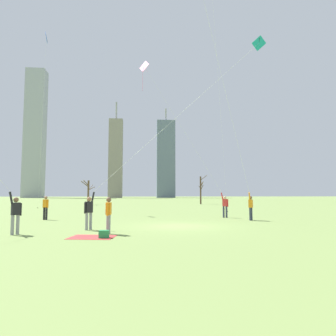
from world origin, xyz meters
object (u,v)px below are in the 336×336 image
object	(u,v)px
bystander_watching_nearby	(46,207)
picnic_spot	(99,235)
bystander_strolling_midfield	(109,213)
kite_flyer_far_back_pink	(207,174)
bare_tree_left_of_center	(201,189)
distant_kite_drifting_left_blue	(46,51)
kite_flyer_foreground_left_teal	(117,183)
kite_flyer_midfield_right_white	(238,151)
bare_tree_right_of_center	(88,191)

from	to	relation	value
bystander_watching_nearby	picnic_spot	xyz separation A→B (m)	(4.80, -9.13, -0.81)
bystander_strolling_midfield	kite_flyer_far_back_pink	bearing A→B (deg)	55.41
bare_tree_left_of_center	picnic_spot	bearing A→B (deg)	-106.95
distant_kite_drifting_left_blue	picnic_spot	distance (m)	28.04
kite_flyer_foreground_left_teal	kite_flyer_midfield_right_white	size ratio (longest dim) A/B	0.68
kite_flyer_far_back_pink	bare_tree_left_of_center	distance (m)	30.00
kite_flyer_far_back_pink	kite_flyer_foreground_left_teal	bearing A→B (deg)	-130.54
bare_tree_right_of_center	bare_tree_left_of_center	world-z (taller)	bare_tree_left_of_center
kite_flyer_far_back_pink	bystander_watching_nearby	size ratio (longest dim) A/B	8.27
distant_kite_drifting_left_blue	bare_tree_left_of_center	size ratio (longest dim) A/B	3.80
kite_flyer_far_back_pink	bystander_watching_nearby	world-z (taller)	kite_flyer_far_back_pink
picnic_spot	bare_tree_left_of_center	bearing A→B (deg)	73.05
picnic_spot	bystander_strolling_midfield	bearing A→B (deg)	76.78
bystander_strolling_midfield	distant_kite_drifting_left_blue	bearing A→B (deg)	114.64
distant_kite_drifting_left_blue	bare_tree_left_of_center	bearing A→B (deg)	43.16
bare_tree_right_of_center	kite_flyer_far_back_pink	bearing A→B (deg)	-64.85
picnic_spot	bare_tree_right_of_center	size ratio (longest dim) A/B	0.50
bystander_strolling_midfield	distant_kite_drifting_left_blue	distance (m)	26.82
kite_flyer_far_back_pink	bare_tree_right_of_center	world-z (taller)	kite_flyer_far_back_pink
kite_flyer_foreground_left_teal	bystander_watching_nearby	world-z (taller)	kite_flyer_foreground_left_teal
kite_flyer_midfield_right_white	bare_tree_left_of_center	distance (m)	33.58
bystander_watching_nearby	distant_kite_drifting_left_blue	world-z (taller)	distant_kite_drifting_left_blue
kite_flyer_foreground_left_teal	bare_tree_left_of_center	world-z (taller)	kite_flyer_foreground_left_teal
distant_kite_drifting_left_blue	picnic_spot	size ratio (longest dim) A/B	9.52
bare_tree_left_of_center	distant_kite_drifting_left_blue	bearing A→B (deg)	-136.84
kite_flyer_midfield_right_white	bare_tree_left_of_center	xyz separation A→B (m)	(4.15, 33.26, -1.97)
bystander_watching_nearby	bystander_strolling_midfield	world-z (taller)	same
distant_kite_drifting_left_blue	bystander_watching_nearby	bearing A→B (deg)	-71.35
kite_flyer_foreground_left_teal	bystander_strolling_midfield	distance (m)	2.53
kite_flyer_midfield_right_white	bystander_strolling_midfield	bearing A→B (deg)	-143.99
bare_tree_left_of_center	bystander_strolling_midfield	bearing A→B (deg)	-107.05
bystander_strolling_midfield	bystander_watching_nearby	bearing A→B (deg)	122.23
kite_flyer_foreground_left_teal	distant_kite_drifting_left_blue	size ratio (longest dim) A/B	0.64
bystander_watching_nearby	distant_kite_drifting_left_blue	xyz separation A→B (m)	(-3.84, 11.36, 16.26)
kite_flyer_midfield_right_white	bystander_strolling_midfield	distance (m)	10.31
kite_flyer_midfield_right_white	bare_tree_right_of_center	world-z (taller)	kite_flyer_midfield_right_white
picnic_spot	bare_tree_left_of_center	distance (m)	41.93
picnic_spot	kite_flyer_midfield_right_white	bearing A→B (deg)	40.07
bare_tree_left_of_center	kite_flyer_foreground_left_teal	bearing A→B (deg)	-107.65
kite_flyer_midfield_right_white	picnic_spot	size ratio (longest dim) A/B	8.96
kite_flyer_far_back_pink	distant_kite_drifting_left_blue	distance (m)	22.97
bystander_watching_nearby	picnic_spot	distance (m)	10.35
kite_flyer_far_back_pink	distant_kite_drifting_left_blue	world-z (taller)	distant_kite_drifting_left_blue
kite_flyer_foreground_left_teal	bystander_strolling_midfield	xyz separation A→B (m)	(-0.21, -2.07, -1.43)
distant_kite_drifting_left_blue	bare_tree_left_of_center	distance (m)	32.06
kite_flyer_far_back_pink	bare_tree_left_of_center	size ratio (longest dim) A/B	2.67
bystander_watching_nearby	bare_tree_left_of_center	bearing A→B (deg)	61.19
bystander_watching_nearby	bare_tree_left_of_center	world-z (taller)	bare_tree_left_of_center
kite_flyer_foreground_left_teal	bystander_watching_nearby	xyz separation A→B (m)	(-5.27, 5.95, -1.43)
kite_flyer_foreground_left_teal	picnic_spot	size ratio (longest dim) A/B	6.07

